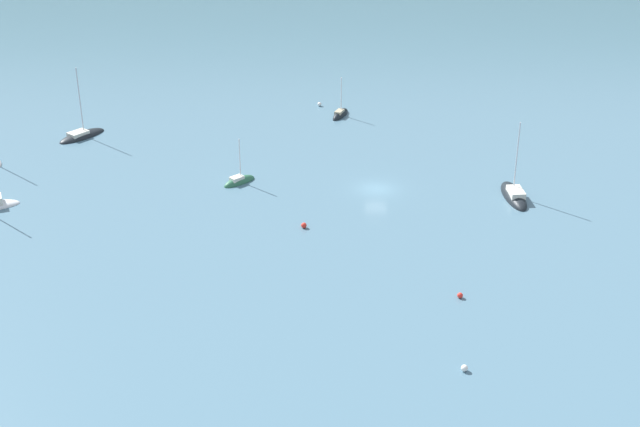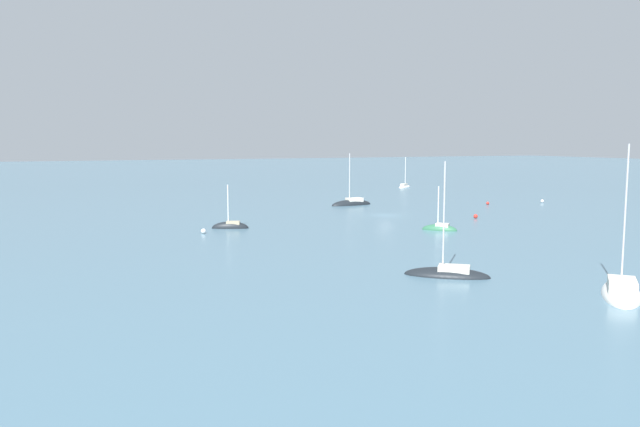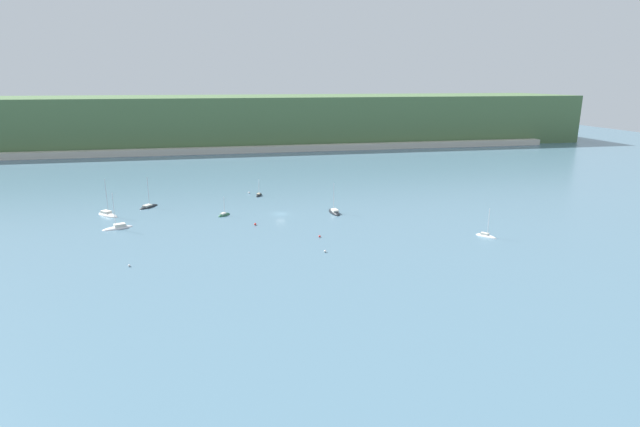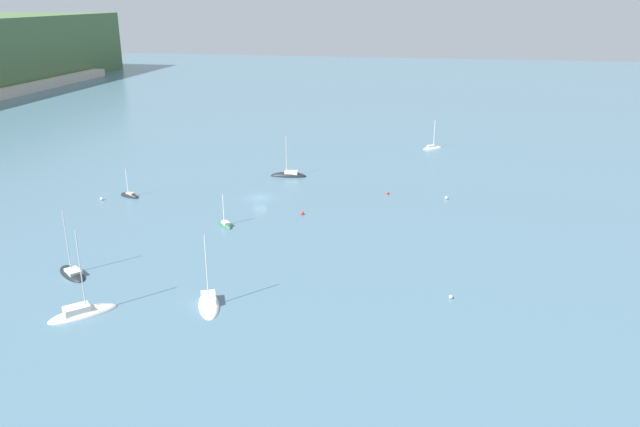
# 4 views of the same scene
# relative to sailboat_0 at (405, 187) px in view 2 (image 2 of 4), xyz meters

# --- Properties ---
(ground_plane) EXTENTS (600.00, 600.00, 0.00)m
(ground_plane) POSITION_rel_sailboat_0_xyz_m (-48.72, 32.90, -0.11)
(ground_plane) COLOR slate
(sailboat_0) EXTENTS (4.33, 5.42, 8.05)m
(sailboat_0) POSITION_rel_sailboat_0_xyz_m (0.00, 0.00, 0.00)
(sailboat_0) COLOR white
(sailboat_0) RESTS_ON ground_plane
(sailboat_1) EXTENTS (6.46, 7.19, 10.38)m
(sailboat_1) POSITION_rel_sailboat_0_xyz_m (-88.37, 49.44, -0.03)
(sailboat_1) COLOR black
(sailboat_1) RESTS_ON ground_plane
(sailboat_2) EXTENTS (3.09, 4.96, 6.60)m
(sailboat_2) POSITION_rel_sailboat_0_xyz_m (-52.94, 58.48, -0.05)
(sailboat_2) COLOR black
(sailboat_2) RESTS_ON ground_plane
(sailboat_3) EXTENTS (4.30, 4.20, 6.39)m
(sailboat_3) POSITION_rel_sailboat_0_xyz_m (-65.30, 34.43, -0.04)
(sailboat_3) COLOR #2D6647
(sailboat_3) RESTS_ON ground_plane
(sailboat_5) EXTENTS (3.00, 8.11, 10.14)m
(sailboat_5) POSITION_rel_sailboat_0_xyz_m (-32.72, 30.78, -0.02)
(sailboat_5) COLOR black
(sailboat_5) RESTS_ON ground_plane
(sailboat_6) EXTENTS (7.81, 7.96, 12.02)m
(sailboat_6) POSITION_rel_sailboat_0_xyz_m (-99.05, 41.60, 0.02)
(sailboat_6) COLOR white
(sailboat_6) RESTS_ON ground_plane
(mooring_buoy_0) EXTENTS (0.59, 0.59, 0.59)m
(mooring_buoy_0) POSITION_rel_sailboat_0_xyz_m (-42.91, -3.41, 0.18)
(mooring_buoy_0) COLOR white
(mooring_buoy_0) RESTS_ON ground_plane
(mooring_buoy_1) EXTENTS (0.60, 0.60, 0.60)m
(mooring_buoy_1) POSITION_rel_sailboat_0_xyz_m (-56.04, 62.75, 0.19)
(mooring_buoy_1) COLOR white
(mooring_buoy_1) RESTS_ON ground_plane
(mooring_buoy_3) EXTENTS (0.62, 0.62, 0.62)m
(mooring_buoy_3) POSITION_rel_sailboat_0_xyz_m (-57.05, 22.49, 0.19)
(mooring_buoy_3) COLOR red
(mooring_buoy_3) RESTS_ON ground_plane
(mooring_buoy_4) EXTENTS (0.54, 0.54, 0.54)m
(mooring_buoy_4) POSITION_rel_sailboat_0_xyz_m (-41.84, 8.16, 0.16)
(mooring_buoy_4) COLOR red
(mooring_buoy_4) RESTS_ON ground_plane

